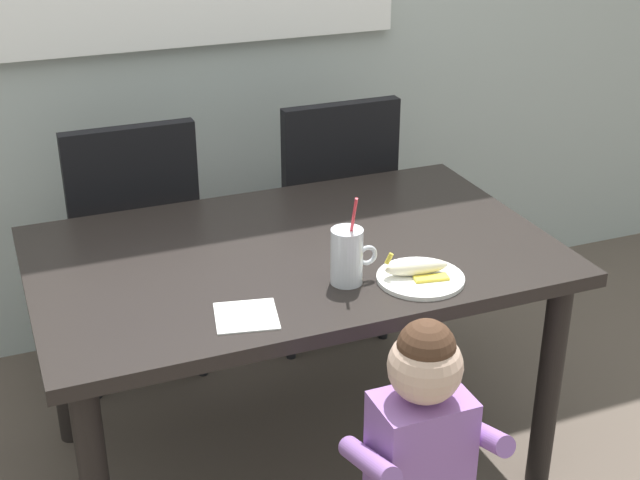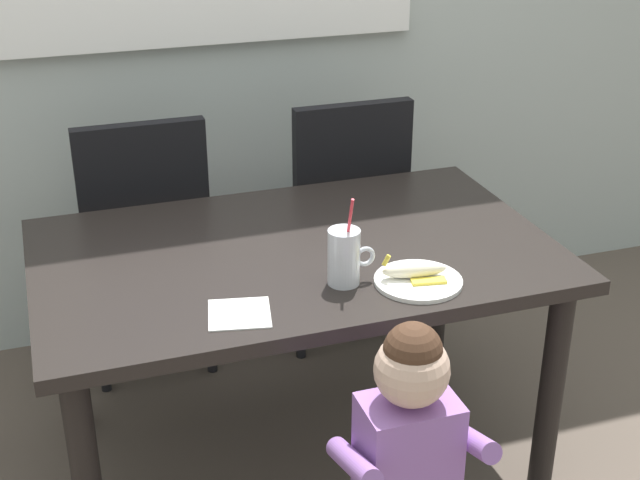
% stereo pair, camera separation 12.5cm
% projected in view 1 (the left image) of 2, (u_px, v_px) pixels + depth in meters
% --- Properties ---
extents(ground_plane, '(24.00, 24.00, 0.00)m').
position_uv_depth(ground_plane, '(297.00, 457.00, 2.78)').
color(ground_plane, brown).
extents(dining_table, '(1.44, 0.90, 0.73)m').
position_uv_depth(dining_table, '(294.00, 279.00, 2.51)').
color(dining_table, black).
rests_on(dining_table, ground).
extents(dining_chair_left, '(0.44, 0.44, 0.96)m').
position_uv_depth(dining_chair_left, '(132.00, 235.00, 3.00)').
color(dining_chair_left, black).
rests_on(dining_chair_left, ground).
extents(dining_chair_right, '(0.44, 0.44, 0.96)m').
position_uv_depth(dining_chair_right, '(328.00, 206.00, 3.22)').
color(dining_chair_right, black).
rests_on(dining_chair_right, ground).
extents(toddler_standing, '(0.33, 0.24, 0.84)m').
position_uv_depth(toddler_standing, '(421.00, 440.00, 2.03)').
color(toddler_standing, '#3F4760').
rests_on(toddler_standing, ground).
extents(milk_cup, '(0.13, 0.08, 0.25)m').
position_uv_depth(milk_cup, '(347.00, 259.00, 2.27)').
color(milk_cup, silver).
rests_on(milk_cup, dining_table).
extents(snack_plate, '(0.23, 0.23, 0.01)m').
position_uv_depth(snack_plate, '(420.00, 278.00, 2.30)').
color(snack_plate, white).
rests_on(snack_plate, dining_table).
extents(peeled_banana, '(0.18, 0.12, 0.07)m').
position_uv_depth(peeled_banana, '(417.00, 268.00, 2.30)').
color(peeled_banana, '#F4EAC6').
rests_on(peeled_banana, snack_plate).
extents(paper_napkin, '(0.18, 0.18, 0.00)m').
position_uv_depth(paper_napkin, '(246.00, 316.00, 2.13)').
color(paper_napkin, white).
rests_on(paper_napkin, dining_table).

